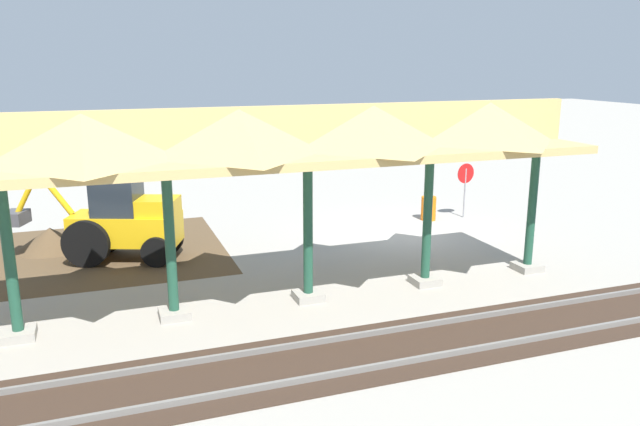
# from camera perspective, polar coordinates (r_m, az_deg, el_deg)

# --- Properties ---
(ground_plane) EXTENTS (120.00, 120.00, 0.00)m
(ground_plane) POSITION_cam_1_polar(r_m,az_deg,el_deg) (22.17, 7.55, -1.80)
(ground_plane) COLOR #9E998E
(dirt_work_zone) EXTENTS (8.27, 7.00, 0.01)m
(dirt_work_zone) POSITION_cam_1_polar(r_m,az_deg,el_deg) (20.93, -20.36, -3.51)
(dirt_work_zone) COLOR brown
(dirt_work_zone) RESTS_ON ground
(platform_canopy) EXTENTS (17.95, 3.20, 4.90)m
(platform_canopy) POSITION_cam_1_polar(r_m,az_deg,el_deg) (14.54, -7.46, 6.72)
(platform_canopy) COLOR #9E998E
(platform_canopy) RESTS_ON ground
(rail_tracks) EXTENTS (60.00, 2.58, 0.15)m
(rail_tracks) POSITION_cam_1_polar(r_m,az_deg,el_deg) (15.82, 21.23, -9.08)
(rail_tracks) COLOR slate
(rail_tracks) RESTS_ON ground
(stop_sign) EXTENTS (0.76, 0.13, 2.10)m
(stop_sign) POSITION_cam_1_polar(r_m,az_deg,el_deg) (24.43, 13.16, 3.05)
(stop_sign) COLOR gray
(stop_sign) RESTS_ON ground
(backhoe) EXTENTS (5.27, 3.00, 2.82)m
(backhoe) POSITION_cam_1_polar(r_m,az_deg,el_deg) (19.70, -17.78, -0.54)
(backhoe) COLOR #EAB214
(backhoe) RESTS_ON ground
(dirt_mound) EXTENTS (4.30, 4.30, 1.41)m
(dirt_mound) POSITION_cam_1_polar(r_m,az_deg,el_deg) (21.92, -23.32, -3.02)
(dirt_mound) COLOR brown
(dirt_mound) RESTS_ON ground
(traffic_barrel) EXTENTS (0.56, 0.56, 0.90)m
(traffic_barrel) POSITION_cam_1_polar(r_m,az_deg,el_deg) (23.97, 9.89, 0.42)
(traffic_barrel) COLOR orange
(traffic_barrel) RESTS_ON ground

